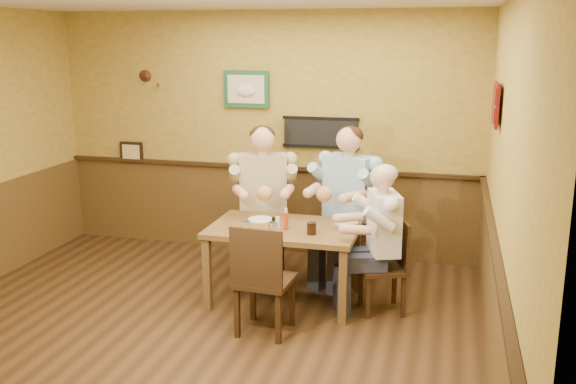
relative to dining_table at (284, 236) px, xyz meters
name	(u,v)px	position (x,y,z in m)	size (l,w,h in m)	color
room	(198,140)	(-0.49, -0.87, 1.03)	(5.02, 5.03, 2.81)	#311F0E
dining_table	(284,236)	(0.00, 0.00, 0.00)	(1.40, 0.90, 0.75)	brown
chair_back_left	(263,229)	(-0.40, 0.64, -0.15)	(0.47, 0.47, 1.01)	#342210
chair_back_right	(348,232)	(0.50, 0.73, -0.15)	(0.47, 0.47, 1.02)	#342210
chair_right_end	(382,266)	(0.94, -0.01, -0.22)	(0.40, 0.40, 0.88)	#342210
chair_near_side	(265,278)	(0.01, -0.70, -0.16)	(0.46, 0.46, 0.99)	#342210
diner_tan_shirt	(263,209)	(-0.40, 0.64, 0.07)	(0.67, 0.67, 1.45)	tan
diner_blue_polo	(349,212)	(0.50, 0.73, 0.07)	(0.67, 0.67, 1.46)	#90B7D8
diner_white_elder	(383,247)	(0.94, -0.01, -0.03)	(0.58, 0.58, 1.25)	silver
water_glass_left	(245,227)	(-0.30, -0.28, 0.14)	(0.07, 0.07, 0.10)	white
water_glass_mid	(273,229)	(-0.02, -0.32, 0.16)	(0.09, 0.09, 0.13)	silver
cola_tumbler	(312,228)	(0.31, -0.18, 0.15)	(0.09, 0.09, 0.11)	black
hot_sauce_bottle	(286,220)	(0.04, -0.09, 0.18)	(0.04, 0.04, 0.18)	#B63313
salt_shaker	(278,222)	(-0.05, -0.04, 0.14)	(0.04, 0.04, 0.10)	white
pepper_shaker	(273,222)	(-0.10, -0.01, 0.13)	(0.03, 0.03, 0.08)	black
plate_far_left	(260,219)	(-0.28, 0.15, 0.10)	(0.24, 0.24, 0.02)	white
plate_far_right	(347,223)	(0.56, 0.23, 0.10)	(0.23, 0.23, 0.02)	white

